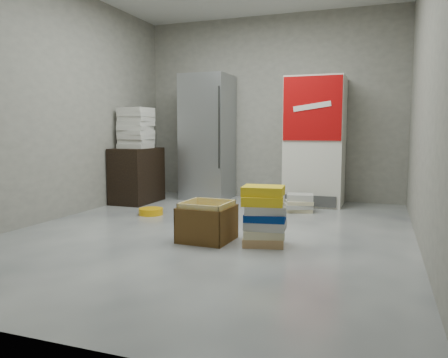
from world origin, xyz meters
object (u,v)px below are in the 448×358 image
at_px(cardboard_box, 207,224).
at_px(steel_fridge, 208,137).
at_px(phonebook_stack_main, 264,216).
at_px(coke_cooler, 315,141).
at_px(wood_shelf, 137,175).

bearing_deg(cardboard_box, steel_fridge, 114.56).
xyz_separation_m(steel_fridge, phonebook_stack_main, (1.55, -2.45, -0.68)).
bearing_deg(coke_cooler, phonebook_stack_main, -92.35).
xyz_separation_m(wood_shelf, cardboard_box, (1.82, -1.74, -0.24)).
bearing_deg(coke_cooler, steel_fridge, 179.82).
xyz_separation_m(coke_cooler, phonebook_stack_main, (-0.10, -2.44, -0.63)).
bearing_deg(phonebook_stack_main, cardboard_box, 169.38).
distance_m(steel_fridge, phonebook_stack_main, 2.97).
bearing_deg(steel_fridge, cardboard_box, -68.15).
relative_size(steel_fridge, cardboard_box, 3.87).
relative_size(wood_shelf, phonebook_stack_main, 1.46).
height_order(steel_fridge, cardboard_box, steel_fridge).
relative_size(coke_cooler, cardboard_box, 3.67).
bearing_deg(cardboard_box, coke_cooler, 77.75).
xyz_separation_m(phonebook_stack_main, cardboard_box, (-0.56, -0.02, -0.12)).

